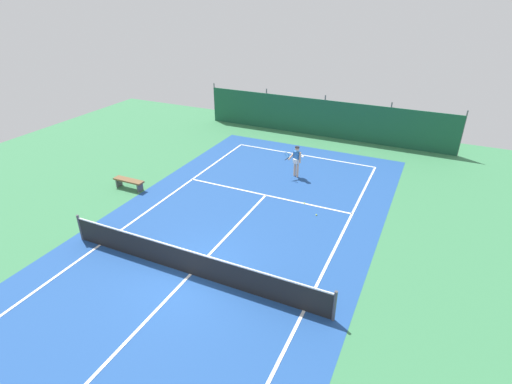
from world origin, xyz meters
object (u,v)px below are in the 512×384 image
object	(u,v)px
tennis_ball_near_player	(316,215)
courtside_bench	(129,182)
tennis_player	(296,159)
tennis_ball_midcourt	(304,203)
tennis_net	(190,262)

from	to	relation	value
tennis_ball_near_player	courtside_bench	bearing A→B (deg)	-171.28
tennis_player	tennis_ball_midcourt	distance (m)	3.07
tennis_player	courtside_bench	size ratio (longest dim) A/B	1.03
tennis_net	tennis_ball_midcourt	bearing A→B (deg)	73.30
tennis_player	tennis_ball_midcourt	xyz separation A→B (m)	(1.37, -2.59, -0.93)
tennis_player	tennis_ball_midcourt	size ratio (longest dim) A/B	24.85
tennis_ball_near_player	courtside_bench	distance (m)	9.15
tennis_net	courtside_bench	world-z (taller)	tennis_net
tennis_net	courtside_bench	xyz separation A→B (m)	(-6.31, 4.23, -0.14)
courtside_bench	tennis_player	bearing A→B (deg)	34.72
tennis_net	tennis_player	size ratio (longest dim) A/B	6.17
tennis_ball_near_player	tennis_ball_midcourt	bearing A→B (deg)	135.89
tennis_net	courtside_bench	bearing A→B (deg)	146.15
tennis_player	courtside_bench	bearing A→B (deg)	60.02
tennis_player	courtside_bench	world-z (taller)	tennis_player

